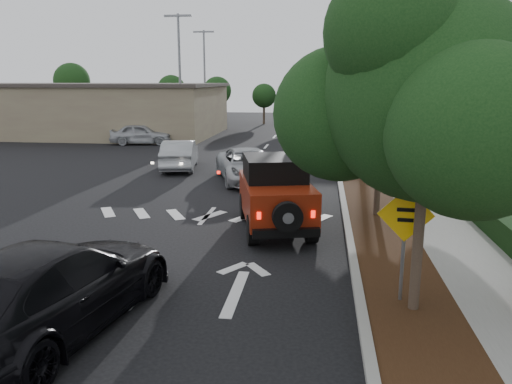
% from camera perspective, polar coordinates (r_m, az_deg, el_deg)
% --- Properties ---
extents(ground, '(120.00, 120.00, 0.00)m').
position_cam_1_polar(ground, '(11.40, -12.48, -10.66)').
color(ground, black).
rests_on(ground, ground).
extents(curb, '(0.20, 70.00, 0.15)m').
position_cam_1_polar(curb, '(22.26, 9.58, 1.16)').
color(curb, '#9E9B93').
rests_on(curb, ground).
extents(planting_strip, '(1.80, 70.00, 0.12)m').
position_cam_1_polar(planting_strip, '(22.32, 12.14, 1.05)').
color(planting_strip, black).
rests_on(planting_strip, ground).
extents(sidewalk, '(2.00, 70.00, 0.12)m').
position_cam_1_polar(sidewalk, '(22.56, 16.95, 0.90)').
color(sidewalk, gray).
rests_on(sidewalk, ground).
extents(hedge, '(0.80, 70.00, 0.80)m').
position_cam_1_polar(hedge, '(22.77, 20.48, 1.62)').
color(hedge, black).
rests_on(hedge, ground).
extents(commercial_building, '(22.00, 12.00, 4.00)m').
position_cam_1_polar(commercial_building, '(44.49, -19.09, 8.85)').
color(commercial_building, '#7C6956').
rests_on(commercial_building, ground).
extents(transmission_tower, '(7.00, 4.00, 28.00)m').
position_cam_1_polar(transmission_tower, '(58.02, 9.80, 8.12)').
color(transmission_tower, slate).
rests_on(transmission_tower, ground).
extents(street_tree_near, '(3.80, 3.80, 5.92)m').
position_cam_1_polar(street_tree_near, '(10.49, 17.47, -13.10)').
color(street_tree_near, black).
rests_on(street_tree_near, ground).
extents(street_tree_mid, '(3.20, 3.20, 5.32)m').
position_cam_1_polar(street_tree_mid, '(17.01, 13.54, -2.87)').
color(street_tree_mid, black).
rests_on(street_tree_mid, ground).
extents(street_tree_far, '(3.40, 3.40, 5.62)m').
position_cam_1_polar(street_tree_far, '(23.31, 11.95, 1.39)').
color(street_tree_far, black).
rests_on(street_tree_far, ground).
extents(light_pole_a, '(2.00, 0.22, 9.00)m').
position_cam_1_polar(light_pole_a, '(37.50, -8.45, 5.74)').
color(light_pole_a, slate).
rests_on(light_pole_a, ground).
extents(light_pole_b, '(2.00, 0.22, 9.00)m').
position_cam_1_polar(light_pole_b, '(49.31, -5.76, 7.45)').
color(light_pole_b, slate).
rests_on(light_pole_b, ground).
extents(red_jeep, '(2.75, 4.48, 2.20)m').
position_cam_1_polar(red_jeep, '(15.16, 2.14, -0.05)').
color(red_jeep, black).
rests_on(red_jeep, ground).
extents(silver_suv_ahead, '(3.89, 5.66, 1.44)m').
position_cam_1_polar(silver_suv_ahead, '(22.36, -0.93, 3.07)').
color(silver_suv_ahead, '#AAAEB1').
rests_on(silver_suv_ahead, ground).
extents(black_suv_oncoming, '(3.18, 6.04, 1.67)m').
position_cam_1_polar(black_suv_oncoming, '(9.81, -22.36, -10.01)').
color(black_suv_oncoming, black).
rests_on(black_suv_oncoming, ground).
extents(silver_sedan_oncoming, '(2.33, 4.69, 1.48)m').
position_cam_1_polar(silver_sedan_oncoming, '(25.79, -8.71, 4.26)').
color(silver_sedan_oncoming, '#A0A3A7').
rests_on(silver_sedan_oncoming, ground).
extents(parked_suv, '(4.51, 2.35, 1.46)m').
position_cam_1_polar(parked_suv, '(36.20, -12.96, 6.47)').
color(parked_suv, '#AEB1B6').
rests_on(parked_suv, ground).
extents(speed_hump_sign, '(1.09, 0.12, 2.33)m').
position_cam_1_polar(speed_hump_sign, '(10.20, 16.63, -4.07)').
color(speed_hump_sign, slate).
rests_on(speed_hump_sign, ground).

